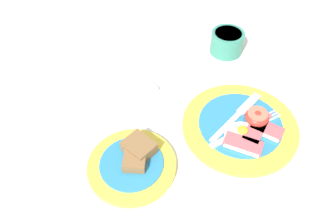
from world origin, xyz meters
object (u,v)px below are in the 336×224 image
object	(u,v)px
breakfast_plate	(242,126)
bread_plate	(133,162)
teaspoon_by_saucer	(156,88)
sugar_cup	(227,42)

from	to	relation	value
breakfast_plate	bread_plate	world-z (taller)	same
bread_plate	teaspoon_by_saucer	world-z (taller)	bread_plate
breakfast_plate	sugar_cup	size ratio (longest dim) A/B	2.89
bread_plate	sugar_cup	bearing A→B (deg)	29.99
breakfast_plate	teaspoon_by_saucer	bearing A→B (deg)	119.02
breakfast_plate	teaspoon_by_saucer	distance (m)	0.23
bread_plate	breakfast_plate	bearing A→B (deg)	-6.05
breakfast_plate	sugar_cup	distance (m)	0.28
breakfast_plate	teaspoon_by_saucer	xyz separation A→B (m)	(-0.11, 0.20, -0.01)
sugar_cup	breakfast_plate	bearing A→B (deg)	-117.53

